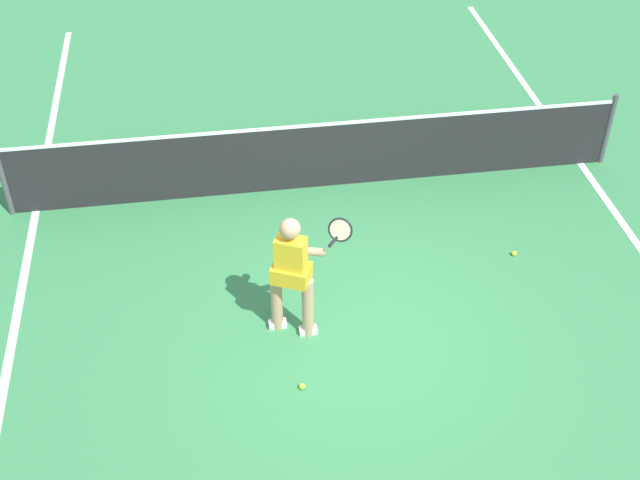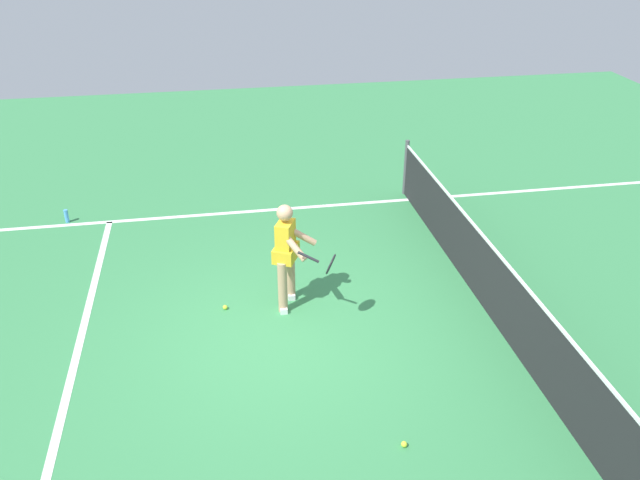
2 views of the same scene
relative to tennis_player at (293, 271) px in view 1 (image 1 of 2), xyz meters
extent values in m
plane|color=#38844C|center=(0.68, -0.18, -0.85)|extent=(24.44, 24.44, 0.00)
cube|color=white|center=(-3.12, -0.18, -0.84)|extent=(0.10, 16.80, 0.01)
cylinder|color=#4C4C51|center=(-3.42, 2.70, -0.31)|extent=(0.08, 0.08, 1.08)
cylinder|color=#4C4C51|center=(4.78, 2.70, -0.31)|extent=(0.08, 0.08, 1.08)
cube|color=#232326|center=(0.68, 2.70, -0.37)|extent=(8.13, 0.02, 0.96)
cube|color=white|center=(0.68, 2.70, 0.13)|extent=(8.13, 0.02, 0.04)
cylinder|color=tan|center=(-0.18, 0.05, -0.46)|extent=(0.13, 0.13, 0.78)
cylinder|color=tan|center=(0.14, -0.10, -0.46)|extent=(0.13, 0.13, 0.78)
cube|color=white|center=(-0.18, 0.05, -0.81)|extent=(0.20, 0.10, 0.08)
cube|color=white|center=(0.14, -0.10, -0.81)|extent=(0.20, 0.10, 0.08)
cube|color=gold|center=(-0.02, -0.02, 0.19)|extent=(0.37, 0.32, 0.52)
cube|color=gold|center=(-0.02, -0.02, -0.01)|extent=(0.48, 0.42, 0.20)
sphere|color=tan|center=(-0.02, -0.02, 0.59)|extent=(0.22, 0.22, 0.22)
cylinder|color=tan|center=(-0.09, 0.18, 0.21)|extent=(0.09, 0.48, 0.37)
cylinder|color=tan|center=(0.18, 0.05, 0.21)|extent=(0.42, 0.38, 0.37)
cylinder|color=black|center=(0.47, 0.21, 0.17)|extent=(0.16, 0.28, 0.14)
torus|color=black|center=(0.59, 0.48, 0.11)|extent=(0.31, 0.23, 0.28)
cylinder|color=beige|center=(0.59, 0.48, 0.11)|extent=(0.26, 0.18, 0.23)
sphere|color=#D1E533|center=(2.86, 0.85, -0.81)|extent=(0.07, 0.07, 0.07)
sphere|color=#D1E533|center=(-0.03, -0.90, -0.81)|extent=(0.07, 0.07, 0.07)
camera|label=1|loc=(-0.74, -6.76, 5.89)|focal=47.46mm
camera|label=2|loc=(7.65, -0.88, 4.35)|focal=36.51mm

